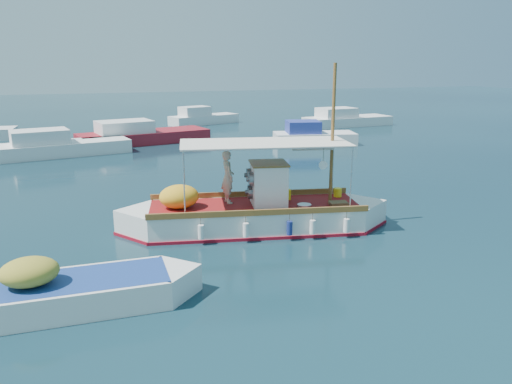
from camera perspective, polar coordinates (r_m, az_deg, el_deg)
name	(u,v)px	position (r m, az deg, el deg)	size (l,w,h in m)	color
ground	(268,235)	(16.17, 1.42, -4.93)	(160.00, 160.00, 0.00)	black
fishing_caique	(253,215)	(16.60, -0.33, -2.59)	(8.98, 3.73, 5.58)	white
dinghy	(67,296)	(12.26, -20.84, -11.00)	(6.11, 1.78, 1.49)	white
bg_boat_nw	(58,147)	(31.94, -21.73, 4.75)	(8.06, 3.85, 1.80)	silver
bg_boat_n	(140,136)	(35.21, -13.11, 6.24)	(9.15, 4.60, 1.80)	maroon
bg_boat_ne	(312,137)	(34.00, 6.43, 6.24)	(5.73, 3.32, 1.80)	silver
bg_boat_e	(345,120)	(44.39, 10.16, 8.07)	(7.93, 3.27, 1.80)	silver
bg_boat_far_n	(202,119)	(45.28, -6.18, 8.34)	(6.54, 3.90, 1.80)	silver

